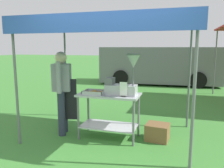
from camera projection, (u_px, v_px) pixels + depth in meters
name	position (u px, v px, depth m)	size (l,w,h in m)	color
ground_plane	(152.00, 90.00, 9.04)	(70.00, 70.00, 0.00)	#3D7F33
stall_canopy	(110.00, 24.00, 4.04)	(3.06, 1.95, 2.18)	slate
donut_cart	(109.00, 106.00, 4.19)	(1.13, 0.58, 0.84)	#B7B7BC
donut_tray	(95.00, 93.00, 4.12)	(0.39, 0.30, 0.07)	#B7B7BC
donut_fryer	(124.00, 81.00, 4.04)	(0.62, 0.28, 0.74)	#B7B7BC
menu_sign	(123.00, 90.00, 3.90)	(0.13, 0.05, 0.26)	black
vendor	(62.00, 89.00, 4.35)	(0.47, 0.53, 1.61)	#2D3347
supply_crate	(157.00, 132.00, 4.15)	(0.44, 0.40, 0.30)	brown
van_grey	(159.00, 65.00, 10.55)	(5.37, 2.32, 1.69)	slate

